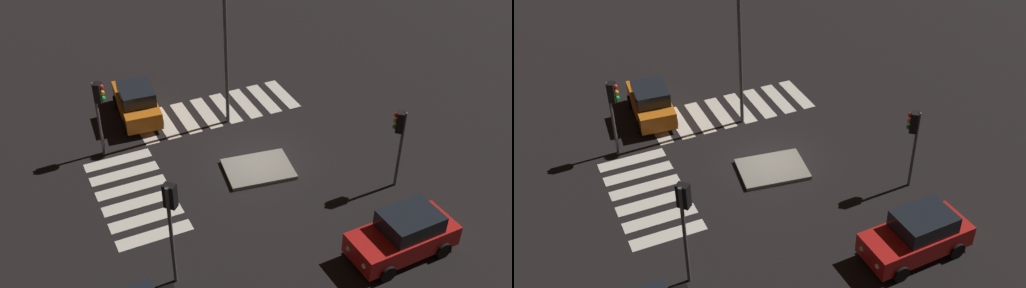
% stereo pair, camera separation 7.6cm
% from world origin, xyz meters
% --- Properties ---
extents(ground_plane, '(80.00, 80.00, 0.00)m').
position_xyz_m(ground_plane, '(0.00, 0.00, 0.00)').
color(ground_plane, black).
extents(traffic_island, '(3.42, 2.76, 0.18)m').
position_xyz_m(traffic_island, '(0.22, 0.73, 0.09)').
color(traffic_island, gray).
rests_on(traffic_island, ground).
extents(car_orange, '(2.32, 4.45, 1.88)m').
position_xyz_m(car_orange, '(3.96, -6.26, 0.92)').
color(car_orange, orange).
rests_on(car_orange, ground).
extents(car_red, '(4.48, 2.20, 1.92)m').
position_xyz_m(car_red, '(-2.60, 8.01, 0.94)').
color(car_red, red).
rests_on(car_red, ground).
extents(traffic_light_north, '(0.53, 0.54, 4.51)m').
position_xyz_m(traffic_light_north, '(5.91, 5.50, 3.42)').
color(traffic_light_north, '#47474C').
rests_on(traffic_light_north, ground).
extents(traffic_light_west, '(0.53, 0.54, 3.86)m').
position_xyz_m(traffic_light_west, '(-4.83, 4.24, 2.93)').
color(traffic_light_west, '#47474C').
rests_on(traffic_light_west, ground).
extents(traffic_light_east, '(0.53, 0.54, 3.89)m').
position_xyz_m(traffic_light_east, '(6.28, -3.73, 2.95)').
color(traffic_light_east, '#47474C').
rests_on(traffic_light_east, ground).
extents(street_lamp, '(0.56, 0.56, 8.33)m').
position_xyz_m(street_lamp, '(-0.17, -3.80, 5.61)').
color(street_lamp, '#47474C').
rests_on(street_lamp, ground).
extents(crosswalk_near, '(8.75, 3.20, 0.02)m').
position_xyz_m(crosswalk_near, '(0.00, -5.07, 0.01)').
color(crosswalk_near, silver).
rests_on(crosswalk_near, ground).
extents(crosswalk_side, '(3.20, 6.45, 0.02)m').
position_xyz_m(crosswalk_side, '(5.99, -0.00, 0.01)').
color(crosswalk_side, silver).
rests_on(crosswalk_side, ground).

